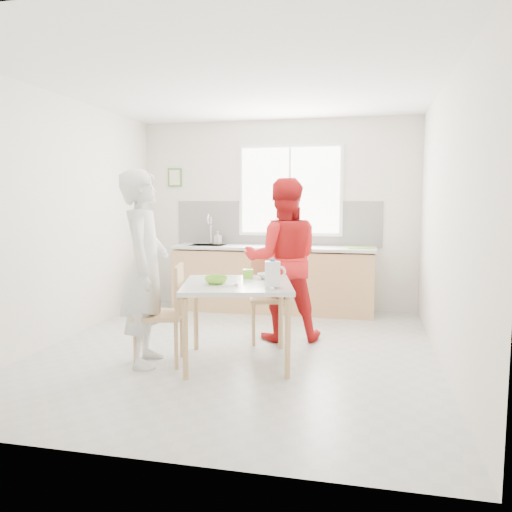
{
  "coord_description": "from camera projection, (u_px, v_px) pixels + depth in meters",
  "views": [
    {
      "loc": [
        1.29,
        -4.88,
        1.55
      ],
      "look_at": [
        0.15,
        0.2,
        0.98
      ],
      "focal_mm": 35.0,
      "sensor_mm": 36.0,
      "label": 1
    }
  ],
  "objects": [
    {
      "name": "dining_table",
      "position": [
        237.0,
        291.0,
        4.73
      ],
      "size": [
        1.22,
        1.22,
        0.78
      ],
      "rotation": [
        0.0,
        0.0,
        0.24
      ],
      "color": "silver",
      "rests_on": "ground"
    },
    {
      "name": "window",
      "position": [
        290.0,
        190.0,
        7.12
      ],
      "size": [
        1.5,
        0.06,
        1.3
      ],
      "color": "white",
      "rests_on": "room_shell"
    },
    {
      "name": "person_white",
      "position": [
        145.0,
        268.0,
        4.69
      ],
      "size": [
        0.59,
        0.76,
        1.84
      ],
      "primitive_type": "imported",
      "rotation": [
        0.0,
        0.0,
        1.81
      ],
      "color": "silver",
      "rests_on": "ground"
    },
    {
      "name": "room_shell",
      "position": [
        237.0,
        192.0,
        5.01
      ],
      "size": [
        4.5,
        4.5,
        4.5
      ],
      "color": "silver",
      "rests_on": "ground"
    },
    {
      "name": "green_box",
      "position": [
        248.0,
        274.0,
        5.0
      ],
      "size": [
        0.12,
        0.12,
        0.09
      ],
      "primitive_type": "cube",
      "rotation": [
        0.0,
        0.0,
        0.24
      ],
      "color": "#7BD430",
      "rests_on": "dining_table"
    },
    {
      "name": "milk_jug",
      "position": [
        273.0,
        273.0,
        4.44
      ],
      "size": [
        0.19,
        0.14,
        0.24
      ],
      "rotation": [
        0.0,
        0.0,
        0.24
      ],
      "color": "white",
      "rests_on": "dining_table"
    },
    {
      "name": "picture_frame",
      "position": [
        175.0,
        178.0,
        7.48
      ],
      "size": [
        0.22,
        0.03,
        0.28
      ],
      "color": "#4D7F39",
      "rests_on": "room_shell"
    },
    {
      "name": "bowl_green",
      "position": [
        216.0,
        280.0,
        4.67
      ],
      "size": [
        0.26,
        0.26,
        0.07
      ],
      "primitive_type": "imported",
      "rotation": [
        0.0,
        0.0,
        0.24
      ],
      "color": "#77CB2E",
      "rests_on": "dining_table"
    },
    {
      "name": "spoon",
      "position": [
        228.0,
        286.0,
        4.5
      ],
      "size": [
        0.14,
        0.1,
        0.01
      ],
      "primitive_type": "cylinder",
      "rotation": [
        0.0,
        1.57,
        0.58
      ],
      "color": "#A5A5AA",
      "rests_on": "dining_table"
    },
    {
      "name": "chair_left",
      "position": [
        166.0,
        310.0,
        4.74
      ],
      "size": [
        0.53,
        0.53,
        0.95
      ],
      "rotation": [
        0.0,
        0.0,
        -1.34
      ],
      "color": "tan",
      "rests_on": "ground"
    },
    {
      "name": "wine_bottle_b",
      "position": [
        276.0,
        235.0,
        7.03
      ],
      "size": [
        0.07,
        0.07,
        0.3
      ],
      "primitive_type": "cylinder",
      "color": "black",
      "rests_on": "kitchen_counter"
    },
    {
      "name": "wine_bottle_a",
      "position": [
        279.0,
        234.0,
        7.06
      ],
      "size": [
        0.07,
        0.07,
        0.32
      ],
      "primitive_type": "cylinder",
      "color": "black",
      "rests_on": "kitchen_counter"
    },
    {
      "name": "cutting_board",
      "position": [
        359.0,
        248.0,
        6.7
      ],
      "size": [
        0.41,
        0.35,
        0.01
      ],
      "primitive_type": "cube",
      "rotation": [
        0.0,
        0.0,
        0.32
      ],
      "color": "#74BF2C",
      "rests_on": "kitchen_counter"
    },
    {
      "name": "chair_far",
      "position": [
        270.0,
        292.0,
        5.57
      ],
      "size": [
        0.54,
        0.54,
        0.97
      ],
      "rotation": [
        0.0,
        0.0,
        0.24
      ],
      "color": "tan",
      "rests_on": "ground"
    },
    {
      "name": "bowl_white",
      "position": [
        268.0,
        276.0,
        4.97
      ],
      "size": [
        0.26,
        0.26,
        0.05
      ],
      "primitive_type": "imported",
      "rotation": [
        0.0,
        0.0,
        0.24
      ],
      "color": "silver",
      "rests_on": "dining_table"
    },
    {
      "name": "backsplash",
      "position": [
        276.0,
        223.0,
        7.22
      ],
      "size": [
        3.0,
        0.02,
        0.65
      ],
      "primitive_type": "cube",
      "color": "white",
      "rests_on": "room_shell"
    },
    {
      "name": "person_red",
      "position": [
        283.0,
        260.0,
        5.55
      ],
      "size": [
        1.01,
        0.87,
        1.8
      ],
      "primitive_type": "imported",
      "rotation": [
        0.0,
        0.0,
        3.38
      ],
      "color": "red",
      "rests_on": "ground"
    },
    {
      "name": "kitchen_counter",
      "position": [
        272.0,
        282.0,
        7.03
      ],
      "size": [
        2.84,
        0.64,
        1.37
      ],
      "color": "tan",
      "rests_on": "ground"
    },
    {
      "name": "jar_amber",
      "position": [
        269.0,
        240.0,
        7.04
      ],
      "size": [
        0.06,
        0.06,
        0.16
      ],
      "primitive_type": "cylinder",
      "color": "brown",
      "rests_on": "kitchen_counter"
    },
    {
      "name": "ground",
      "position": [
        237.0,
        351.0,
        5.19
      ],
      "size": [
        4.5,
        4.5,
        0.0
      ],
      "primitive_type": "plane",
      "color": "#B7B7B2",
      "rests_on": "ground"
    },
    {
      "name": "soap_bottle",
      "position": [
        218.0,
        238.0,
        7.31
      ],
      "size": [
        0.11,
        0.11,
        0.19
      ],
      "primitive_type": "imported",
      "rotation": [
        0.0,
        0.0,
        -0.29
      ],
      "color": "#999999",
      "rests_on": "kitchen_counter"
    }
  ]
}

